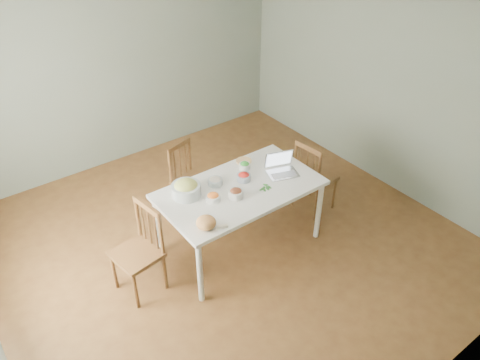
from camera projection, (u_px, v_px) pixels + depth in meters
floor at (226, 243)px, 5.53m from camera, size 5.00×5.00×0.00m
ceiling at (221, 8)px, 3.99m from camera, size 5.00×5.00×0.00m
wall_back at (119, 70)px, 6.40m from camera, size 5.00×0.00×2.70m
wall_front at (440, 298)px, 3.12m from camera, size 5.00×0.00×2.70m
wall_right at (384, 85)px, 5.98m from camera, size 0.00×5.00×2.70m
dining_table at (240, 217)px, 5.29m from camera, size 1.75×0.99×0.82m
chair_far at (192, 180)px, 5.80m from camera, size 0.50×0.49×0.92m
chair_left at (136, 252)px, 4.68m from camera, size 0.49×0.51×1.01m
chair_right at (316, 175)px, 5.82m from camera, size 0.46×0.48×0.99m
bread_boule at (206, 223)px, 4.47m from camera, size 0.24×0.24×0.13m
butter_stick at (222, 227)px, 4.50m from camera, size 0.11×0.07×0.03m
bowl_squash at (186, 188)px, 4.89m from camera, size 0.36×0.36×0.18m
bowl_carrot at (213, 197)px, 4.84m from camera, size 0.17×0.17×0.09m
bowl_onion at (215, 181)px, 5.08m from camera, size 0.21×0.21×0.09m
bowl_mushroom at (236, 193)px, 4.88m from camera, size 0.19×0.19×0.10m
bowl_redpep at (244, 177)px, 5.14m from camera, size 0.18×0.18×0.09m
bowl_broccoli at (245, 165)px, 5.34m from camera, size 0.17×0.17×0.08m
flatbread at (244, 161)px, 5.47m from camera, size 0.19×0.19×0.02m
basil_bunch at (264, 187)px, 5.04m from camera, size 0.17×0.17×0.02m
laptop at (283, 166)px, 5.20m from camera, size 0.40×0.37×0.23m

